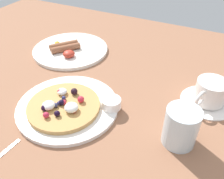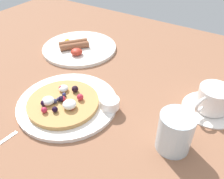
% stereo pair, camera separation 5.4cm
% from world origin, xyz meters
% --- Properties ---
extents(ground_plane, '(1.68, 1.26, 0.03)m').
position_xyz_m(ground_plane, '(0.00, 0.00, -0.01)').
color(ground_plane, '#8F5E44').
extents(pancake_plate, '(0.27, 0.27, 0.01)m').
position_xyz_m(pancake_plate, '(-0.07, -0.05, 0.01)').
color(pancake_plate, white).
rests_on(pancake_plate, ground_plane).
extents(pancake_with_berries, '(0.19, 0.19, 0.03)m').
position_xyz_m(pancake_with_berries, '(-0.07, -0.06, 0.02)').
color(pancake_with_berries, tan).
rests_on(pancake_with_berries, pancake_plate).
extents(syrup_ramekin, '(0.05, 0.05, 0.03)m').
position_xyz_m(syrup_ramekin, '(0.04, -0.01, 0.02)').
color(syrup_ramekin, white).
rests_on(syrup_ramekin, pancake_plate).
extents(breakfast_plate, '(0.27, 0.27, 0.01)m').
position_xyz_m(breakfast_plate, '(-0.24, 0.21, 0.01)').
color(breakfast_plate, white).
rests_on(breakfast_plate, ground_plane).
extents(fried_breakfast, '(0.14, 0.11, 0.02)m').
position_xyz_m(fried_breakfast, '(-0.25, 0.19, 0.02)').
color(fried_breakfast, brown).
rests_on(fried_breakfast, breakfast_plate).
extents(coffee_saucer, '(0.15, 0.15, 0.01)m').
position_xyz_m(coffee_saucer, '(0.26, 0.14, 0.00)').
color(coffee_saucer, white).
rests_on(coffee_saucer, ground_plane).
extents(coffee_cup, '(0.08, 0.11, 0.06)m').
position_xyz_m(coffee_cup, '(0.26, 0.14, 0.04)').
color(coffee_cup, white).
rests_on(coffee_cup, coffee_saucer).
extents(water_glass, '(0.08, 0.08, 0.09)m').
position_xyz_m(water_glass, '(0.22, -0.03, 0.05)').
color(water_glass, silver).
rests_on(water_glass, ground_plane).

